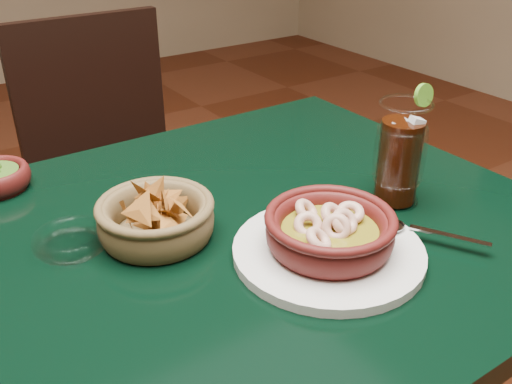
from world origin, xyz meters
TOP-DOWN VIEW (x-y plane):
  - dining_table at (0.00, 0.00)m, footprint 1.20×0.80m
  - dining_chair at (0.19, 0.71)m, footprint 0.43×0.43m
  - shrimp_plate at (0.18, -0.14)m, footprint 0.32×0.27m
  - chip_basket at (0.01, 0.04)m, footprint 0.20×0.20m
  - cola_drink at (0.37, -0.08)m, footprint 0.17×0.17m
  - glass_ashtray at (-0.11, 0.08)m, footprint 0.11×0.11m

SIDE VIEW (x-z plane):
  - dining_chair at x=0.19m, z-range 0.05..0.96m
  - dining_table at x=0.00m, z-range 0.28..1.03m
  - glass_ashtray at x=-0.11m, z-range 0.75..0.78m
  - chip_basket at x=0.01m, z-range 0.72..0.84m
  - shrimp_plate at x=0.18m, z-range 0.74..0.82m
  - cola_drink at x=0.37m, z-range 0.74..0.93m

